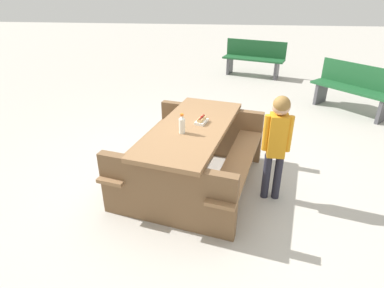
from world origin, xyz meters
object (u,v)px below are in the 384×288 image
hotdog_tray (202,120)px  park_bench_near (355,88)px  park_bench_mid (254,58)px  child_in_coat (277,136)px  soda_bottle (182,124)px  picnic_table (192,150)px

hotdog_tray → park_bench_near: park_bench_near is taller
hotdog_tray → park_bench_mid: 5.01m
child_in_coat → park_bench_near: (2.87, -1.81, -0.32)m
park_bench_near → soda_bottle: bearing=135.4°
child_in_coat → park_bench_mid: (5.21, -0.17, -0.32)m
soda_bottle → park_bench_near: (2.84, -2.80, -0.40)m
park_bench_near → park_bench_mid: 2.86m
hotdog_tray → park_bench_near: 3.67m
soda_bottle → park_bench_near: 4.01m
soda_bottle → park_bench_near: size_ratio=0.16×
park_bench_mid → park_bench_near: bearing=-145.1°
park_bench_near → park_bench_mid: bearing=34.9°
soda_bottle → park_bench_near: bearing=-44.6°
soda_bottle → hotdog_tray: (0.29, -0.19, -0.07)m
child_in_coat → soda_bottle: bearing=88.6°
picnic_table → hotdog_tray: 0.36m
picnic_table → child_in_coat: bearing=-103.1°
hotdog_tray → park_bench_mid: size_ratio=0.13×
picnic_table → soda_bottle: bearing=154.8°
park_bench_mid → soda_bottle: bearing=167.3°
picnic_table → park_bench_near: bearing=-45.6°
soda_bottle → hotdog_tray: bearing=-33.3°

